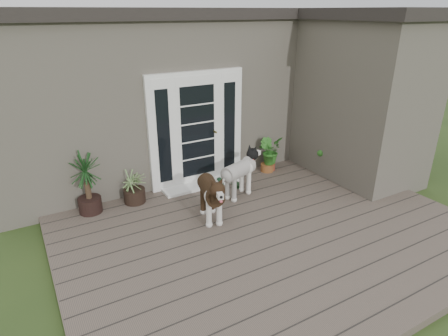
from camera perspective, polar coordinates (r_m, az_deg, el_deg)
deck at (r=5.97m, az=7.38°, el=-9.87°), size 6.20×4.60×0.12m
house_main at (r=8.95m, az=-8.85°, el=11.45°), size 7.40×4.00×3.10m
roof_main at (r=8.78m, az=-9.54°, el=22.06°), size 7.60×4.20×0.20m
house_wing at (r=8.05m, az=20.08°, el=9.11°), size 1.60×2.40×3.10m
roof_wing at (r=7.87m, az=21.79°, el=20.81°), size 1.80×2.60×0.20m
door_unit at (r=7.13m, az=-4.11°, el=5.82°), size 1.90×0.14×2.15m
door_step at (r=7.33m, az=-3.20°, el=-2.44°), size 1.60×0.40×0.05m
brindle_dog at (r=6.01m, az=-2.02°, el=-4.52°), size 0.61×1.00×0.78m
white_dog at (r=6.77m, az=2.20°, el=-1.37°), size 0.98×0.66×0.75m
spider_plant at (r=6.76m, az=-13.50°, el=-2.48°), size 0.77×0.77×0.67m
yucca at (r=6.56m, az=-19.97°, el=-2.28°), size 0.87×0.87×1.04m
herb_a at (r=7.99m, az=6.95°, el=1.84°), size 0.68×0.68×0.63m
herb_b at (r=7.93m, az=6.57°, el=1.26°), size 0.48×0.48×0.51m
herb_c at (r=8.55m, az=11.90°, el=2.68°), size 0.51×0.51×0.56m
sapling at (r=7.87m, az=15.58°, el=4.07°), size 0.45×0.45×1.47m
clog_left at (r=7.28m, az=1.94°, el=-2.45°), size 0.15×0.30×0.09m
clog_right at (r=7.39m, az=-0.57°, el=-2.08°), size 0.19×0.29×0.08m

